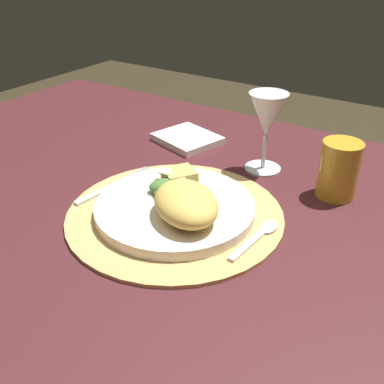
{
  "coord_description": "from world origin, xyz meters",
  "views": [
    {
      "loc": [
        0.36,
        -0.53,
        1.12
      ],
      "look_at": [
        0.01,
        0.01,
        0.75
      ],
      "focal_mm": 41.29,
      "sensor_mm": 36.0,
      "label": 1
    }
  ],
  "objects": [
    {
      "name": "dining_table",
      "position": [
        0.0,
        0.0,
        0.63
      ],
      "size": [
        1.44,
        0.9,
        0.73
      ],
      "color": "#461C20",
      "rests_on": "ground"
    },
    {
      "name": "placemat",
      "position": [
        0.01,
        -0.04,
        0.74
      ],
      "size": [
        0.35,
        0.35,
        0.01
      ],
      "primitive_type": "cylinder",
      "color": "tan",
      "rests_on": "dining_table"
    },
    {
      "name": "dinner_plate",
      "position": [
        0.01,
        -0.04,
        0.75
      ],
      "size": [
        0.26,
        0.26,
        0.02
      ],
      "primitive_type": "cylinder",
      "color": "silver",
      "rests_on": "placemat"
    },
    {
      "name": "pasta_serving",
      "position": [
        0.05,
        -0.07,
        0.78
      ],
      "size": [
        0.16,
        0.15,
        0.05
      ],
      "primitive_type": "ellipsoid",
      "rotation": [
        0.0,
        0.0,
        5.62
      ],
      "color": "#E7BE56",
      "rests_on": "dinner_plate"
    },
    {
      "name": "salad_greens",
      "position": [
        -0.02,
        -0.02,
        0.77
      ],
      "size": [
        0.08,
        0.07,
        0.03
      ],
      "color": "#497837",
      "rests_on": "dinner_plate"
    },
    {
      "name": "bread_piece",
      "position": [
        -0.02,
        0.02,
        0.77
      ],
      "size": [
        0.07,
        0.07,
        0.02
      ],
      "primitive_type": "cube",
      "rotation": [
        0.0,
        0.0,
        1.0
      ],
      "color": "tan",
      "rests_on": "dinner_plate"
    },
    {
      "name": "fork",
      "position": [
        -0.13,
        -0.04,
        0.74
      ],
      "size": [
        0.03,
        0.17,
        0.0
      ],
      "color": "silver",
      "rests_on": "placemat"
    },
    {
      "name": "spoon",
      "position": [
        0.15,
        -0.02,
        0.74
      ],
      "size": [
        0.03,
        0.13,
        0.01
      ],
      "color": "silver",
      "rests_on": "placemat"
    },
    {
      "name": "napkin",
      "position": [
        -0.14,
        0.22,
        0.74
      ],
      "size": [
        0.15,
        0.14,
        0.02
      ],
      "primitive_type": "cube",
      "rotation": [
        0.0,
        0.0,
        -0.28
      ],
      "color": "white",
      "rests_on": "dining_table"
    },
    {
      "name": "wine_glass",
      "position": [
        0.06,
        0.19,
        0.84
      ],
      "size": [
        0.07,
        0.07,
        0.15
      ],
      "color": "silver",
      "rests_on": "dining_table"
    },
    {
      "name": "amber_tumbler",
      "position": [
        0.21,
        0.17,
        0.78
      ],
      "size": [
        0.07,
        0.07,
        0.1
      ],
      "primitive_type": "cylinder",
      "color": "gold",
      "rests_on": "dining_table"
    }
  ]
}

